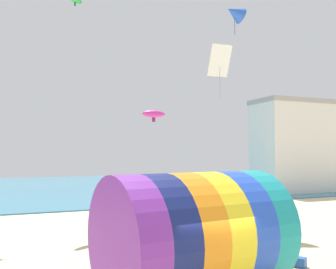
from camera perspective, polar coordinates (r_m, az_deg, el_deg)
The scene contains 9 objects.
sea at distance 48.30m, azimuth -16.03°, elevation -7.71°, with size 120.00×40.00×0.10m, color teal.
giant_inflatable_tube at distance 11.68m, azimuth 3.87°, elevation -14.78°, with size 5.83×4.44×3.66m.
kite_handler at distance 15.54m, azimuth 16.32°, elevation -15.37°, with size 0.38×0.26×1.66m.
kite_green_parafoil at distance 25.80m, azimuth -13.98°, elevation 19.32°, with size 1.21×1.14×0.63m.
kite_blue_delta at distance 25.01m, azimuth 10.12°, elevation 17.81°, with size 1.33×1.05×2.08m.
kite_magenta_parafoil at distance 18.10m, azimuth -2.20°, elevation 3.16°, with size 1.17×0.58×0.59m.
kite_white_diamond at distance 20.47m, azimuth 7.89°, elevation 10.99°, with size 1.20×0.75×2.82m.
promenade_building at distance 43.57m, azimuth 19.46°, elevation -1.66°, with size 10.44×4.74×10.02m.
cooler_box at distance 15.52m, azimuth 19.29°, elevation -17.87°, with size 0.52×0.36×0.36m, color #2659B2.
Camera 1 is at (-4.87, -9.44, 4.25)m, focal length 40.00 mm.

